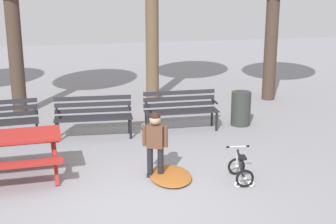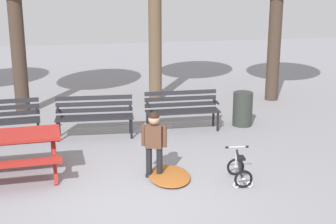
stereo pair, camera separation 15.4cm
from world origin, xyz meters
TOP-DOWN VIEW (x-y plane):
  - ground at (0.00, 0.00)m, footprint 36.00×36.00m
  - picnic_table at (-1.90, 1.36)m, footprint 1.86×1.43m
  - park_bench_left at (-0.32, 3.29)m, footprint 1.63×0.56m
  - park_bench_right at (1.57, 3.39)m, footprint 1.61×0.49m
  - child_standing at (0.53, 0.93)m, footprint 0.41×0.25m
  - kids_bicycle at (1.86, 0.44)m, footprint 0.41×0.59m
  - leaf_pile at (0.76, 0.82)m, footprint 0.74×1.02m
  - trash_bin at (2.99, 3.42)m, footprint 0.44×0.44m

SIDE VIEW (x-z plane):
  - ground at x=0.00m, z-range 0.00..0.00m
  - leaf_pile at x=0.76m, z-range 0.00..0.07m
  - kids_bicycle at x=1.86m, z-range -0.07..0.47m
  - trash_bin at x=2.99m, z-range 0.00..0.77m
  - park_bench_left at x=-0.32m, z-range 0.08..0.94m
  - park_bench_right at x=1.57m, z-range 0.08..0.94m
  - picnic_table at x=-1.90m, z-range 0.20..0.99m
  - child_standing at x=0.53m, z-range 0.11..1.24m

